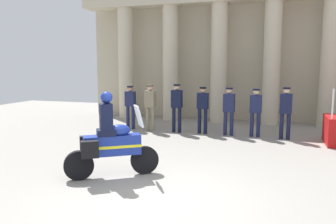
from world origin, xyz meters
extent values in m
plane|color=gray|center=(0.00, 0.00, 0.00)|extent=(28.00, 28.00, 0.00)
cube|color=#B6AB91|center=(0.83, 9.96, 3.06)|extent=(14.68, 0.30, 6.12)
cylinder|color=beige|center=(-4.56, 9.02, 2.50)|extent=(0.69, 0.69, 5.01)
cylinder|color=beige|center=(-2.40, 9.02, 2.50)|extent=(0.69, 0.69, 5.01)
cylinder|color=beige|center=(-0.24, 9.02, 2.50)|extent=(0.69, 0.69, 5.01)
cylinder|color=beige|center=(1.91, 9.02, 2.50)|extent=(0.69, 0.69, 5.01)
cylinder|color=beige|center=(4.07, 9.02, 2.50)|extent=(0.69, 0.69, 5.01)
cylinder|color=silver|center=(3.73, 5.28, 1.32)|extent=(0.05, 0.05, 0.90)
cylinder|color=#191E42|center=(-3.30, 6.33, 0.44)|extent=(0.13, 0.13, 0.88)
cylinder|color=#191E42|center=(-3.08, 6.33, 0.44)|extent=(0.13, 0.13, 0.88)
cube|color=#191E42|center=(-3.19, 6.33, 1.17)|extent=(0.40, 0.25, 0.57)
sphere|color=tan|center=(-3.19, 6.33, 1.56)|extent=(0.21, 0.21, 0.21)
cylinder|color=black|center=(-3.19, 6.33, 1.64)|extent=(0.24, 0.24, 0.06)
cylinder|color=#7A7056|center=(-2.43, 6.17, 0.44)|extent=(0.13, 0.13, 0.89)
cylinder|color=#7A7056|center=(-2.21, 6.17, 0.44)|extent=(0.13, 0.13, 0.89)
cube|color=#7A7056|center=(-2.32, 6.17, 1.20)|extent=(0.40, 0.25, 0.63)
sphere|color=tan|center=(-2.32, 6.17, 1.62)|extent=(0.21, 0.21, 0.21)
cylinder|color=#494334|center=(-2.32, 6.17, 1.70)|extent=(0.24, 0.24, 0.06)
cylinder|color=black|center=(-1.41, 6.19, 0.46)|extent=(0.13, 0.13, 0.92)
cylinder|color=black|center=(-1.19, 6.19, 0.46)|extent=(0.13, 0.13, 0.92)
cube|color=black|center=(-1.30, 6.19, 1.24)|extent=(0.40, 0.25, 0.64)
sphere|color=tan|center=(-1.30, 6.19, 1.66)|extent=(0.21, 0.21, 0.21)
cylinder|color=black|center=(-1.30, 6.19, 1.74)|extent=(0.24, 0.24, 0.06)
cylinder|color=black|center=(-0.46, 6.26, 0.45)|extent=(0.13, 0.13, 0.90)
cylinder|color=black|center=(-0.24, 6.26, 0.45)|extent=(0.13, 0.13, 0.90)
cube|color=black|center=(-0.35, 6.26, 1.19)|extent=(0.40, 0.25, 0.57)
sphere|color=tan|center=(-0.35, 6.26, 1.58)|extent=(0.21, 0.21, 0.21)
cylinder|color=black|center=(-0.35, 6.26, 1.66)|extent=(0.24, 0.24, 0.06)
cylinder|color=#191E42|center=(0.47, 6.23, 0.42)|extent=(0.13, 0.13, 0.83)
cylinder|color=#191E42|center=(0.69, 6.23, 0.42)|extent=(0.13, 0.13, 0.83)
cube|color=#191E42|center=(0.58, 6.23, 1.15)|extent=(0.40, 0.25, 0.64)
sphere|color=tan|center=(0.58, 6.23, 1.58)|extent=(0.21, 0.21, 0.21)
cylinder|color=black|center=(0.58, 6.23, 1.66)|extent=(0.24, 0.24, 0.06)
cylinder|color=#191E42|center=(1.37, 6.24, 0.42)|extent=(0.13, 0.13, 0.84)
cylinder|color=#191E42|center=(1.59, 6.24, 0.42)|extent=(0.13, 0.13, 0.84)
cube|color=#191E42|center=(1.48, 6.24, 1.15)|extent=(0.40, 0.25, 0.61)
sphere|color=beige|center=(1.48, 6.24, 1.55)|extent=(0.21, 0.21, 0.21)
cylinder|color=black|center=(1.48, 6.24, 1.63)|extent=(0.24, 0.24, 0.06)
cylinder|color=#141938|center=(2.34, 6.15, 0.43)|extent=(0.13, 0.13, 0.87)
cylinder|color=#141938|center=(2.56, 6.15, 0.43)|extent=(0.13, 0.13, 0.87)
cube|color=#141938|center=(2.45, 6.15, 1.19)|extent=(0.40, 0.25, 0.66)
sphere|color=beige|center=(2.45, 6.15, 1.63)|extent=(0.21, 0.21, 0.21)
cylinder|color=black|center=(2.45, 6.15, 1.71)|extent=(0.24, 0.24, 0.06)
cylinder|color=black|center=(-0.67, 1.36, 0.32)|extent=(0.59, 0.44, 0.64)
cylinder|color=black|center=(-1.87, 0.54, 0.32)|extent=(0.61, 0.47, 0.64)
cube|color=navy|center=(-1.27, 0.95, 0.72)|extent=(1.21, 0.96, 0.44)
ellipsoid|color=navy|center=(-1.14, 1.03, 1.04)|extent=(0.61, 0.56, 0.26)
cube|color=yellow|center=(-1.27, 0.95, 0.70)|extent=(1.23, 0.98, 0.06)
cube|color=silver|center=(-0.77, 1.29, 1.34)|extent=(0.35, 0.42, 0.47)
cube|color=black|center=(-1.83, 0.88, 0.72)|extent=(0.40, 0.35, 0.36)
cube|color=black|center=(-1.53, 0.45, 0.72)|extent=(0.40, 0.35, 0.36)
cube|color=black|center=(-1.37, 0.88, 1.01)|extent=(0.52, 0.51, 0.14)
cube|color=black|center=(-1.37, 0.88, 1.36)|extent=(0.42, 0.44, 0.56)
sphere|color=navy|center=(-1.35, 0.89, 1.77)|extent=(0.26, 0.26, 0.26)
camera|label=1|loc=(2.11, -5.69, 2.48)|focal=36.67mm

